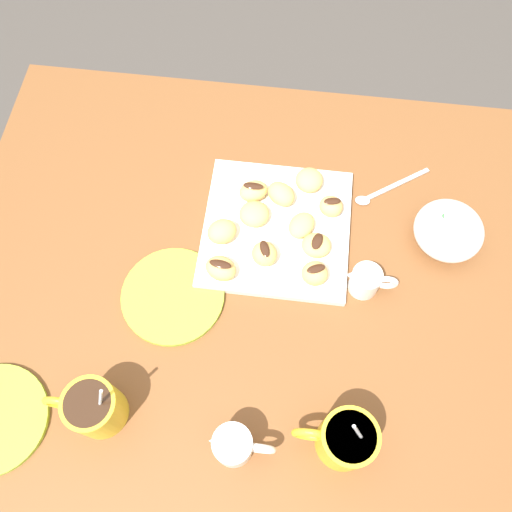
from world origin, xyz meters
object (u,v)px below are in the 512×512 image
at_px(dining_table, 244,297).
at_px(beignet_7, 331,206).
at_px(chocolate_sauce_pitcher, 366,283).
at_px(coffee_mug_yellow_left, 345,439).
at_px(beignet_9, 302,225).
at_px(beignet_6, 254,214).
at_px(pastry_plate_square, 276,229).
at_px(ice_cream_bowl, 450,229).
at_px(beignet_0, 265,254).
at_px(beignet_8, 255,191).
at_px(beignet_1, 309,180).
at_px(beignet_3, 281,194).
at_px(beignet_5, 222,231).
at_px(coffee_mug_yellow_right, 93,407).
at_px(beignet_2, 316,245).
at_px(beignet_10, 315,272).
at_px(cream_pitcher_white, 234,445).
at_px(beignet_4, 221,268).
at_px(saucer_lime_right, 173,296).

bearing_deg(dining_table, beignet_7, -136.61).
height_order(chocolate_sauce_pitcher, beignet_7, chocolate_sauce_pitcher).
bearing_deg(coffee_mug_yellow_left, beignet_9, -75.40).
xyz_separation_m(beignet_6, beignet_9, (-0.09, 0.01, -0.00)).
distance_m(pastry_plate_square, ice_cream_bowl, 0.31).
relative_size(beignet_0, beignet_8, 0.87).
xyz_separation_m(pastry_plate_square, beignet_1, (-0.05, -0.10, 0.02)).
distance_m(beignet_6, beignet_9, 0.09).
height_order(beignet_3, beignet_8, beignet_3).
bearing_deg(beignet_5, chocolate_sauce_pitcher, 165.66).
relative_size(ice_cream_bowl, beignet_1, 2.39).
distance_m(pastry_plate_square, beignet_5, 0.10).
distance_m(coffee_mug_yellow_right, beignet_2, 0.45).
bearing_deg(beignet_9, beignet_2, 128.25).
bearing_deg(beignet_10, coffee_mug_yellow_left, 103.21).
bearing_deg(beignet_5, beignet_9, -167.29).
xyz_separation_m(coffee_mug_yellow_right, chocolate_sauce_pitcher, (-0.41, -0.26, -0.02)).
bearing_deg(beignet_10, beignet_7, -98.36).
xyz_separation_m(beignet_5, beignet_7, (-0.19, -0.08, -0.00)).
bearing_deg(beignet_9, coffee_mug_yellow_right, 51.28).
bearing_deg(pastry_plate_square, cream_pitcher_white, 86.41).
distance_m(beignet_0, beignet_4, 0.08).
height_order(chocolate_sauce_pitcher, beignet_6, chocolate_sauce_pitcher).
relative_size(dining_table, beignet_10, 22.58).
height_order(beignet_0, beignet_10, same).
xyz_separation_m(pastry_plate_square, beignet_10, (-0.07, 0.09, 0.03)).
bearing_deg(dining_table, beignet_1, -118.07).
bearing_deg(beignet_1, beignet_4, 55.24).
distance_m(beignet_0, beignet_9, 0.09).
xyz_separation_m(beignet_3, beignet_4, (0.09, 0.16, -0.00)).
height_order(pastry_plate_square, beignet_9, beignet_9).
height_order(beignet_8, beignet_10, beignet_10).
xyz_separation_m(beignet_2, beignet_10, (-0.00, 0.05, 0.00)).
distance_m(pastry_plate_square, beignet_9, 0.05).
distance_m(pastry_plate_square, beignet_4, 0.14).
distance_m(pastry_plate_square, coffee_mug_yellow_left, 0.39).
bearing_deg(beignet_4, beignet_2, -157.98).
xyz_separation_m(saucer_lime_right, beignet_0, (-0.15, -0.08, 0.03)).
bearing_deg(beignet_7, cream_pitcher_white, 74.57).
height_order(chocolate_sauce_pitcher, saucer_lime_right, chocolate_sauce_pitcher).
height_order(beignet_1, beignet_9, beignet_1).
bearing_deg(ice_cream_bowl, saucer_lime_right, 19.92).
relative_size(pastry_plate_square, beignet_2, 5.09).
xyz_separation_m(pastry_plate_square, chocolate_sauce_pitcher, (-0.16, 0.10, 0.02)).
distance_m(coffee_mug_yellow_left, beignet_1, 0.46).
relative_size(dining_table, beignet_3, 18.73).
bearing_deg(saucer_lime_right, beignet_2, -154.42).
bearing_deg(beignet_6, dining_table, 85.90).
bearing_deg(beignet_9, beignet_5, 12.71).
xyz_separation_m(dining_table, beignet_6, (-0.01, -0.10, 0.16)).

